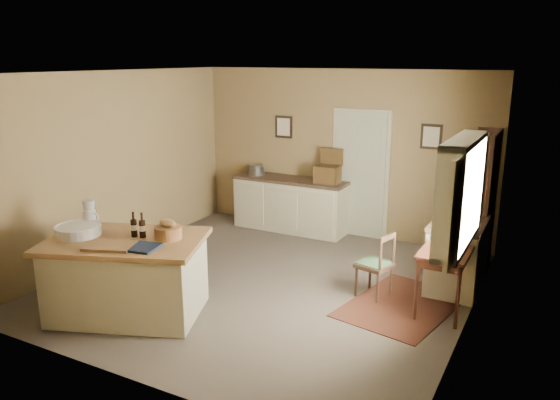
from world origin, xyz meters
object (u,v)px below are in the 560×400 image
Objects in this scene: sideboard at (291,203)px; desk_chair at (374,265)px; writing_desk at (446,257)px; shelving_unit at (483,203)px; work_island at (126,274)px; right_cabinet at (458,253)px.

desk_chair is at bearing -41.83° from sideboard.
shelving_unit is at bearing 84.27° from writing_desk.
writing_desk is at bearing 8.28° from work_island.
writing_desk is 1.07× the size of desk_chair.
right_cabinet is at bearing 17.87° from work_island.
right_cabinet is (-0.00, 0.78, -0.21)m from writing_desk.
sideboard is 3.53m from writing_desk.
work_island is at bearing -93.41° from sideboard.
writing_desk is (2.97, -1.90, 0.19)m from sideboard.
work_island reaches higher than right_cabinet.
sideboard is 2.85m from desk_chair.
work_island is at bearing -128.71° from desk_chair.
sideboard is 3.17m from right_cabinet.
work_island is 4.10m from right_cabinet.
writing_desk reaches higher than desk_chair.
sideboard reaches higher than right_cabinet.
right_cabinet is 0.90m from shelving_unit.
work_island is 3.70m from sideboard.
work_island is at bearing -141.12° from right_cabinet.
right_cabinet is (0.85, 0.78, 0.05)m from desk_chair.
writing_desk is 1.54m from shelving_unit.
desk_chair is (-0.85, -0.00, -0.26)m from writing_desk.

